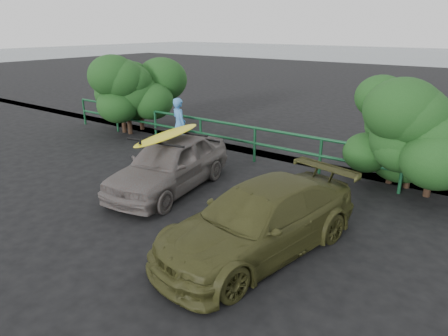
% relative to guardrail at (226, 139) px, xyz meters
% --- Properties ---
extents(ground, '(80.00, 80.00, 0.00)m').
position_rel_guardrail_xyz_m(ground, '(0.00, -5.00, -0.52)').
color(ground, black).
extents(guardrail, '(14.00, 0.08, 1.04)m').
position_rel_guardrail_xyz_m(guardrail, '(0.00, 0.00, 0.00)').
color(guardrail, '#134526').
rests_on(guardrail, ground).
extents(shrub_left, '(3.20, 2.40, 2.57)m').
position_rel_guardrail_xyz_m(shrub_left, '(-4.80, 0.40, 0.76)').
color(shrub_left, '#1D481A').
rests_on(shrub_left, ground).
extents(shrub_right, '(3.20, 2.40, 2.50)m').
position_rel_guardrail_xyz_m(shrub_right, '(5.00, 0.50, 0.73)').
color(shrub_right, '#1D481A').
rests_on(shrub_right, ground).
extents(sedan, '(2.05, 3.89, 1.26)m').
position_rel_guardrail_xyz_m(sedan, '(0.46, -2.96, 0.11)').
color(sedan, '#635B58').
rests_on(sedan, ground).
extents(olive_vehicle, '(2.45, 4.33, 1.18)m').
position_rel_guardrail_xyz_m(olive_vehicle, '(3.66, -4.12, 0.07)').
color(olive_vehicle, '#3B3C1A').
rests_on(olive_vehicle, ground).
extents(man, '(0.72, 0.60, 1.68)m').
position_rel_guardrail_xyz_m(man, '(-1.43, -0.50, 0.32)').
color(man, '#4384C9').
rests_on(man, ground).
extents(roof_rack, '(1.68, 1.30, 0.05)m').
position_rel_guardrail_xyz_m(roof_rack, '(0.46, -2.96, 0.77)').
color(roof_rack, black).
rests_on(roof_rack, sedan).
extents(surfboard, '(0.87, 2.47, 0.07)m').
position_rel_guardrail_xyz_m(surfboard, '(0.46, -2.96, 0.83)').
color(surfboard, yellow).
rests_on(surfboard, roof_rack).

